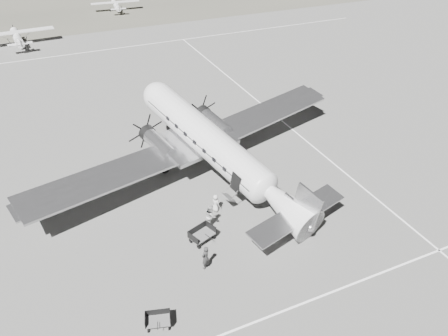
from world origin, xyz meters
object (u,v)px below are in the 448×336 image
(dc3_airliner, at_px, (214,148))
(passenger, at_px, (216,203))
(ground_crew, at_px, (205,258))
(ramp_agent, at_px, (211,216))
(baggage_cart_near, at_px, (202,235))
(light_plane_right, at_px, (116,6))
(light_plane_left, at_px, (17,38))
(baggage_cart_far, at_px, (158,321))

(dc3_airliner, distance_m, passenger, 5.21)
(ground_crew, xyz_separation_m, ramp_agent, (1.97, 3.82, 0.04))
(baggage_cart_near, bearing_deg, dc3_airliner, 40.33)
(baggage_cart_near, xyz_separation_m, ground_crew, (-0.76, -2.57, 0.39))
(dc3_airliner, bearing_deg, ground_crew, -132.37)
(light_plane_right, height_order, baggage_cart_near, light_plane_right)
(light_plane_left, bearing_deg, passenger, -80.51)
(light_plane_left, height_order, passenger, light_plane_left)
(baggage_cart_near, bearing_deg, light_plane_left, 80.44)
(dc3_airliner, height_order, ramp_agent, dc3_airliner)
(ground_crew, height_order, ramp_agent, ramp_agent)
(light_plane_left, relative_size, baggage_cart_near, 6.09)
(light_plane_right, xyz_separation_m, baggage_cart_far, (-14.16, -74.99, -0.55))
(light_plane_left, height_order, light_plane_right, light_plane_left)
(dc3_airliner, relative_size, ground_crew, 17.37)
(dc3_airliner, xyz_separation_m, ramp_agent, (-2.82, -5.85, -2.10))
(dc3_airliner, xyz_separation_m, baggage_cart_far, (-9.10, -12.82, -2.63))
(dc3_airliner, height_order, light_plane_left, dc3_airliner)
(passenger, bearing_deg, dc3_airliner, -44.48)
(baggage_cart_near, bearing_deg, light_plane_right, 62.47)
(dc3_airliner, distance_m, light_plane_left, 48.74)
(light_plane_right, height_order, ramp_agent, light_plane_right)
(baggage_cart_far, height_order, ramp_agent, ramp_agent)
(light_plane_right, relative_size, baggage_cart_far, 6.07)
(light_plane_left, relative_size, ramp_agent, 5.99)
(dc3_airliner, height_order, baggage_cart_near, dc3_airliner)
(baggage_cart_near, distance_m, baggage_cart_far, 7.65)
(light_plane_left, relative_size, light_plane_right, 1.22)
(light_plane_right, relative_size, ramp_agent, 4.91)
(ground_crew, bearing_deg, baggage_cart_far, 6.08)
(light_plane_right, xyz_separation_m, baggage_cart_near, (-9.09, -69.26, -0.45))
(light_plane_right, xyz_separation_m, passenger, (-6.83, -66.49, -0.23))
(baggage_cart_near, bearing_deg, baggage_cart_far, -151.56)
(baggage_cart_near, xyz_separation_m, ramp_agent, (1.21, 1.25, 0.43))
(baggage_cart_near, relative_size, ramp_agent, 0.98)
(baggage_cart_far, relative_size, passenger, 1.04)
(dc3_airliner, xyz_separation_m, light_plane_left, (-13.98, 46.66, -1.86))
(baggage_cart_far, xyz_separation_m, ramp_agent, (6.28, 6.97, 0.53))
(dc3_airliner, height_order, light_plane_right, dc3_airliner)
(light_plane_right, bearing_deg, dc3_airliner, -90.27)
(light_plane_right, bearing_deg, baggage_cart_far, -96.31)
(dc3_airliner, bearing_deg, baggage_cart_near, -135.60)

